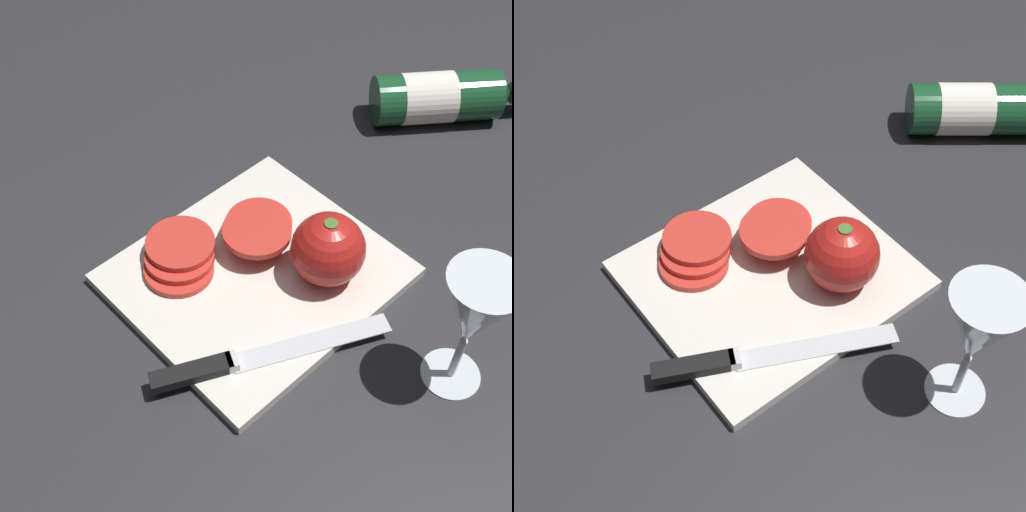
# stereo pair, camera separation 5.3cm
# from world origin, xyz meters

# --- Properties ---
(ground_plane) EXTENTS (3.00, 3.00, 0.00)m
(ground_plane) POSITION_xyz_m (0.00, 0.00, 0.00)
(ground_plane) COLOR #28282B
(cutting_board) EXTENTS (0.31, 0.28, 0.01)m
(cutting_board) POSITION_xyz_m (0.04, 0.01, 0.01)
(cutting_board) COLOR silver
(cutting_board) RESTS_ON ground_plane
(wine_bottle) EXTENTS (0.28, 0.24, 0.08)m
(wine_bottle) POSITION_xyz_m (0.46, 0.04, 0.04)
(wine_bottle) COLOR #194C28
(wine_bottle) RESTS_ON ground_plane
(wine_glass) EXTENTS (0.08, 0.08, 0.17)m
(wine_glass) POSITION_xyz_m (0.10, -0.24, 0.12)
(wine_glass) COLOR silver
(wine_glass) RESTS_ON ground_plane
(whole_tomato) EXTENTS (0.09, 0.09, 0.09)m
(whole_tomato) POSITION_xyz_m (0.10, -0.05, 0.06)
(whole_tomato) COLOR red
(whole_tomato) RESTS_ON cutting_board
(knife) EXTENTS (0.26, 0.14, 0.01)m
(knife) POSITION_xyz_m (-0.08, -0.07, 0.02)
(knife) COLOR silver
(knife) RESTS_ON cutting_board
(tomato_slice_stack_near) EXTENTS (0.10, 0.10, 0.03)m
(tomato_slice_stack_near) POSITION_xyz_m (-0.02, 0.08, 0.03)
(tomato_slice_stack_near) COLOR red
(tomato_slice_stack_near) RESTS_ON cutting_board
(tomato_slice_stack_far) EXTENTS (0.11, 0.11, 0.04)m
(tomato_slice_stack_far) POSITION_xyz_m (0.08, 0.05, 0.03)
(tomato_slice_stack_far) COLOR red
(tomato_slice_stack_far) RESTS_ON cutting_board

